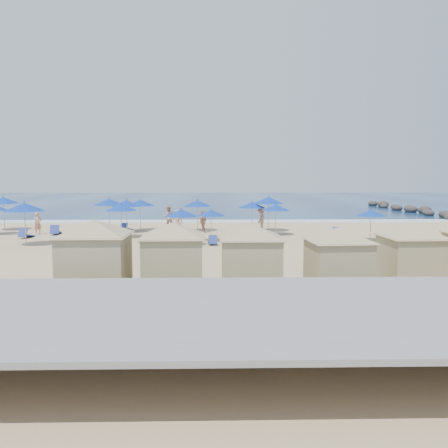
{
  "coord_description": "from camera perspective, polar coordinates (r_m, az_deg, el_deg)",
  "views": [
    {
      "loc": [
        1.03,
        -24.37,
        3.98
      ],
      "look_at": [
        1.6,
        3.0,
        1.11
      ],
      "focal_mm": 35.0,
      "sensor_mm": 36.0,
      "label": 1
    }
  ],
  "objects": [
    {
      "name": "ground",
      "position": [
        24.72,
        -3.58,
        -3.28
      ],
      "size": [
        160.0,
        160.0,
        0.0
      ],
      "primitive_type": "plane",
      "color": "tan",
      "rests_on": "ground"
    },
    {
      "name": "surf_line",
      "position": [
        40.08,
        -2.67,
        0.35
      ],
      "size": [
        160.0,
        2.5,
        0.08
      ],
      "primitive_type": "cube",
      "color": "white",
      "rests_on": "ground"
    },
    {
      "name": "beach_chair_4",
      "position": [
        28.29,
        5.19,
        -1.67
      ],
      "size": [
        0.91,
        1.25,
        0.63
      ],
      "color": "#273E90",
      "rests_on": "ground"
    },
    {
      "name": "cabana_2",
      "position": [
        14.99,
        3.53,
        -3.39
      ],
      "size": [
        4.29,
        4.29,
        2.69
      ],
      "color": "tan",
      "rests_on": "ground"
    },
    {
      "name": "cabana_0",
      "position": [
        15.19,
        -16.5,
        -3.08
      ],
      "size": [
        4.6,
        4.6,
        2.88
      ],
      "color": "tan",
      "rests_on": "ground"
    },
    {
      "name": "beach_chair_2",
      "position": [
        33.9,
        -12.69,
        -0.51
      ],
      "size": [
        0.8,
        1.27,
        0.65
      ],
      "color": "#273E90",
      "rests_on": "ground"
    },
    {
      "name": "umbrella_6",
      "position": [
        25.71,
        -5.66,
        1.47
      ],
      "size": [
        1.99,
        1.99,
        2.26
      ],
      "color": "#A5A8AD",
      "rests_on": "ground"
    },
    {
      "name": "beachgoer_4",
      "position": [
        34.01,
        -6.1,
        0.59
      ],
      "size": [
        0.85,
        0.64,
        1.59
      ],
      "primitive_type": "imported",
      "rotation": [
        0.0,
        0.0,
        2.96
      ],
      "color": "tan",
      "rests_on": "ground"
    },
    {
      "name": "rock_jetty",
      "position": [
        54.49,
        23.75,
        1.68
      ],
      "size": [
        2.56,
        26.66,
        0.96
      ],
      "color": "#2B2624",
      "rests_on": "ground"
    },
    {
      "name": "umbrella_10",
      "position": [
        30.63,
        6.76,
        2.18
      ],
      "size": [
        1.99,
        1.99,
        2.26
      ],
      "color": "#A5A8AD",
      "rests_on": "ground"
    },
    {
      "name": "umbrella_4",
      "position": [
        33.59,
        -10.9,
        2.75
      ],
      "size": [
        2.17,
        2.17,
        2.47
      ],
      "color": "#A5A8AD",
      "rests_on": "ground"
    },
    {
      "name": "umbrella_2",
      "position": [
        33.71,
        -14.8,
        2.81
      ],
      "size": [
        2.26,
        2.26,
        2.57
      ],
      "color": "#A5A8AD",
      "rests_on": "ground"
    },
    {
      "name": "seawall",
      "position": [
        11.42,
        -6.44,
        -11.0
      ],
      "size": [
        160.0,
        6.1,
        1.22
      ],
      "color": "gray",
      "rests_on": "ground"
    },
    {
      "name": "umbrella_8",
      "position": [
        27.54,
        -1.7,
        1.47
      ],
      "size": [
        1.83,
        1.83,
        2.09
      ],
      "color": "#A5A8AD",
      "rests_on": "ground"
    },
    {
      "name": "umbrella_11",
      "position": [
        29.09,
        18.65,
        1.4
      ],
      "size": [
        1.83,
        1.83,
        2.08
      ],
      "color": "#A5A8AD",
      "rests_on": "ground"
    },
    {
      "name": "beachgoer_3",
      "position": [
        33.04,
        4.85,
        0.62
      ],
      "size": [
        1.08,
        1.33,
        1.79
      ],
      "primitive_type": "imported",
      "rotation": [
        0.0,
        0.0,
        4.3
      ],
      "color": "tan",
      "rests_on": "ground"
    },
    {
      "name": "umbrella_1",
      "position": [
        28.36,
        -24.62,
        2.04
      ],
      "size": [
        2.33,
        2.33,
        2.65
      ],
      "color": "#A5A8AD",
      "rests_on": "ground"
    },
    {
      "name": "beach_chair_0",
      "position": [
        32.02,
        -24.49,
        -1.25
      ],
      "size": [
        0.69,
        1.33,
        0.71
      ],
      "color": "#273E90",
      "rests_on": "ground"
    },
    {
      "name": "cabana_3",
      "position": [
        15.32,
        14.68,
        -3.63
      ],
      "size": [
        4.09,
        4.09,
        2.57
      ],
      "color": "tan",
      "rests_on": "ground"
    },
    {
      "name": "beachgoer_2",
      "position": [
        31.89,
        -2.77,
        0.32
      ],
      "size": [
        0.76,
        1.06,
        1.66
      ],
      "primitive_type": "imported",
      "rotation": [
        0.0,
        0.0,
        4.3
      ],
      "color": "tan",
      "rests_on": "ground"
    },
    {
      "name": "umbrella_0",
      "position": [
        37.45,
        -26.88,
        2.78
      ],
      "size": [
        2.33,
        2.33,
        2.65
      ],
      "color": "#A5A8AD",
      "rests_on": "ground"
    },
    {
      "name": "umbrella_13",
      "position": [
        32.9,
        5.84,
        3.1
      ],
      "size": [
        2.37,
        2.37,
        2.7
      ],
      "color": "#A5A8AD",
      "rests_on": "ground"
    },
    {
      "name": "umbrella_7",
      "position": [
        32.87,
        -3.5,
        2.71
      ],
      "size": [
        2.13,
        2.13,
        2.43
      ],
      "color": "#A5A8AD",
      "rests_on": "ground"
    },
    {
      "name": "beach_chair_5",
      "position": [
        31.56,
        14.43,
        -1.05
      ],
      "size": [
        0.79,
        1.22,
        0.62
      ],
      "color": "#273E90",
      "rests_on": "ground"
    },
    {
      "name": "cabana_1",
      "position": [
        15.1,
        -6.67,
        -3.24
      ],
      "size": [
        4.36,
        4.36,
        2.74
      ],
      "color": "tan",
      "rests_on": "ground"
    },
    {
      "name": "ocean",
      "position": [
        79.48,
        -1.95,
        3.15
      ],
      "size": [
        160.0,
        80.0,
        0.06
      ],
      "primitive_type": "cube",
      "color": "navy",
      "rests_on": "ground"
    },
    {
      "name": "beachgoer_1",
      "position": [
        34.91,
        -7.29,
        0.89
      ],
      "size": [
        1.06,
        0.94,
        1.81
      ],
      "primitive_type": "imported",
      "rotation": [
        0.0,
        0.0,
        3.48
      ],
      "color": "tan",
      "rests_on": "ground"
    },
    {
      "name": "umbrella_5",
      "position": [
        32.83,
        -12.63,
        2.65
      ],
      "size": [
        2.18,
        2.18,
        2.48
      ],
      "color": "#A5A8AD",
      "rests_on": "ground"
    },
    {
      "name": "beachgoer_0",
      "position": [
        33.7,
        -23.13,
        0.07
      ],
      "size": [
        0.65,
        0.68,
        1.57
      ],
      "primitive_type": "imported",
      "rotation": [
        0.0,
        0.0,
        0.91
      ],
      "color": "tan",
      "rests_on": "ground"
    },
    {
      "name": "beach_chair_1",
      "position": [
        33.04,
        -21.14,
        -0.88
      ],
      "size": [
        0.83,
        1.45,
        0.75
      ],
      "color": "#273E90",
      "rests_on": "ground"
    },
    {
      "name": "beach_chair_3",
      "position": [
        26.15,
        -1.5,
        -2.27
      ],
      "size": [
        0.61,
        1.19,
        0.64
      ],
      "color": "#273E90",
      "rests_on": "ground"
    },
    {
      "name": "cabana_4",
      "position": [
        17.03,
        23.32,
        -2.91
      ],
      "size": [
        4.15,
        4.15,
        2.61
      ],
      "color": "tan",
      "rests_on": "ground"
    },
    {
      "name": "trash_bin",
      "position": [
        21.4,
        -8.62,
        -3.59
      ],
      "size": [
        0.91,
        0.91,
        0.89
      ],
      "primitive_type": "cube",
      "rotation": [
        0.0,
        0.0,
        0.02
      ],
      "color": "black",
      "rests_on": "ground"
    },
    {
      "name": "umbrella_3",
      "position": [
        29.83,
        -13.29,
        2.15
      ],
      "size": [
        2.09,
        2.09,
        2.38
      ],
      "color": "#A5A8AD",
      "rests_on": "ground"
    },
    {
      "name": "umbrella_9",
      "position": [
        32.46,
        3.68,
        2.51
      ],
      "size": [
        2.04,
        2.04,
        2.32
      ],
      "color": "#A5A8AD",
      "rests_on": "ground"
    }
  ]
}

